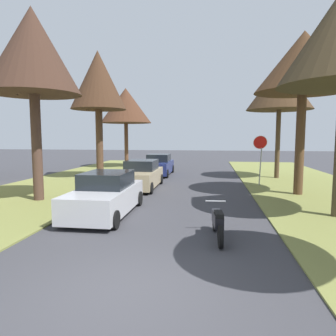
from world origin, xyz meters
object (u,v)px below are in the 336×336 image
at_px(street_tree_right_mid_b, 304,63).
at_px(parked_sedan_tan, 141,175).
at_px(parked_sedan_silver, 106,195).
at_px(street_tree_left_mid_a, 32,52).
at_px(street_tree_left_mid_b, 98,81).
at_px(parked_sedan_navy, 159,165).
at_px(street_tree_left_far, 126,106).
at_px(parked_motorcycle, 218,222).
at_px(street_tree_right_far, 280,88).
at_px(stop_sign_far, 260,149).

height_order(street_tree_right_mid_b, parked_sedan_tan, street_tree_right_mid_b).
xyz_separation_m(parked_sedan_silver, parked_sedan_tan, (-0.06, 5.90, 0.00)).
bearing_deg(street_tree_right_mid_b, street_tree_left_mid_a, -165.56).
distance_m(street_tree_right_mid_b, street_tree_left_mid_b, 12.67).
xyz_separation_m(street_tree_left_mid_b, parked_sedan_navy, (3.66, 2.63, -5.88)).
distance_m(street_tree_left_mid_a, parked_sedan_silver, 7.21).
relative_size(street_tree_left_far, parked_motorcycle, 3.59).
bearing_deg(street_tree_right_mid_b, parked_motorcycle, -119.75).
bearing_deg(street_tree_left_mid_a, parked_motorcycle, -27.13).
bearing_deg(parked_sedan_silver, parked_motorcycle, -27.94).
bearing_deg(street_tree_left_mid_a, street_tree_left_far, 91.09).
relative_size(street_tree_right_far, street_tree_left_mid_b, 0.90).
xyz_separation_m(street_tree_right_far, street_tree_left_mid_b, (-12.14, -1.80, 0.40)).
height_order(stop_sign_far, street_tree_left_far, street_tree_left_far).
bearing_deg(parked_sedan_navy, street_tree_left_far, 127.66).
bearing_deg(street_tree_left_far, parked_motorcycle, -67.00).
bearing_deg(parked_motorcycle, street_tree_right_far, 71.99).
height_order(street_tree_left_mid_b, street_tree_left_far, street_tree_left_mid_b).
bearing_deg(parked_sedan_silver, street_tree_left_far, 103.58).
distance_m(street_tree_right_mid_b, parked_sedan_silver, 11.09).
distance_m(street_tree_left_mid_a, street_tree_left_far, 15.27).
xyz_separation_m(street_tree_left_mid_a, parked_motorcycle, (7.90, -4.05, -6.04)).
height_order(street_tree_left_far, parked_motorcycle, street_tree_left_far).
height_order(street_tree_left_mid_a, parked_motorcycle, street_tree_left_mid_a).
bearing_deg(parked_sedan_silver, street_tree_right_far, 53.04).
bearing_deg(street_tree_right_mid_b, street_tree_left_far, 135.25).
xyz_separation_m(street_tree_left_mid_b, street_tree_left_far, (-0.36, 7.84, -0.83)).
bearing_deg(street_tree_left_mid_b, street_tree_left_far, 92.65).
height_order(parked_sedan_silver, parked_sedan_navy, same).
bearing_deg(street_tree_right_far, parked_sedan_tan, -148.24).
bearing_deg(street_tree_left_mid_a, parked_sedan_silver, -26.27).
height_order(street_tree_left_mid_b, parked_sedan_navy, street_tree_left_mid_b).
relative_size(stop_sign_far, street_tree_left_mid_b, 0.34).
bearing_deg(street_tree_left_mid_a, street_tree_right_mid_b, 14.44).
bearing_deg(street_tree_left_mid_b, parked_sedan_navy, 35.70).
bearing_deg(stop_sign_far, street_tree_left_mid_a, -151.30).
bearing_deg(parked_sedan_tan, parked_sedan_navy, 90.60).
height_order(stop_sign_far, parked_sedan_navy, stop_sign_far).
xyz_separation_m(parked_sedan_navy, parked_motorcycle, (4.17, -14.09, -0.24)).
bearing_deg(stop_sign_far, parked_motorcycle, -104.97).
height_order(street_tree_right_mid_b, street_tree_left_mid_b, street_tree_left_mid_b).
bearing_deg(street_tree_right_far, street_tree_right_mid_b, -92.18).
height_order(parked_sedan_silver, parked_motorcycle, parked_sedan_silver).
bearing_deg(parked_sedan_navy, street_tree_left_mid_b, -144.30).
distance_m(street_tree_left_mid_a, parked_motorcycle, 10.74).
bearing_deg(street_tree_left_mid_a, street_tree_right_far, 37.02).
bearing_deg(stop_sign_far, parked_sedan_tan, -165.31).
bearing_deg(street_tree_left_mid_b, parked_motorcycle, -55.66).
xyz_separation_m(parked_sedan_tan, parked_motorcycle, (4.11, -8.05, -0.24)).
relative_size(stop_sign_far, street_tree_right_mid_b, 0.37).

